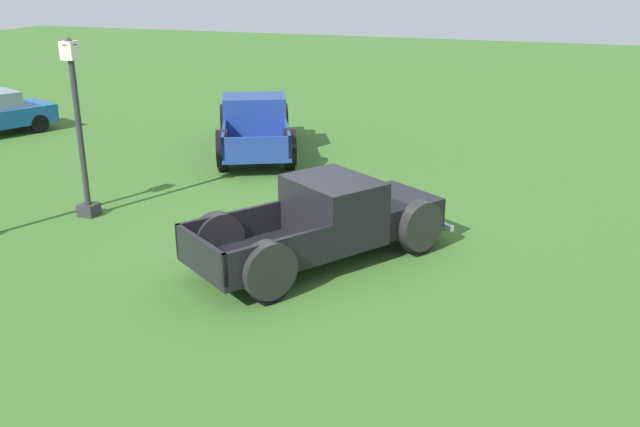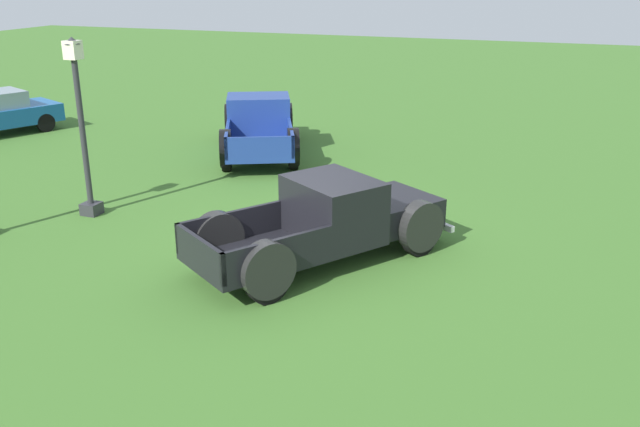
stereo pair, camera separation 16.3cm
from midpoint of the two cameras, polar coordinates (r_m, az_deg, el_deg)
ground_plane at (r=12.67m, az=-1.39°, el=-3.24°), size 80.00×80.00×0.00m
pickup_truck_foreground at (r=12.24m, az=0.93°, el=-0.54°), size 4.94×4.08×1.47m
pickup_truck_behind_right at (r=19.68m, az=-5.64°, el=7.34°), size 5.39×3.82×1.56m
lamp_post_near at (r=14.84m, az=-19.59°, el=6.85°), size 0.36×0.36×3.66m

